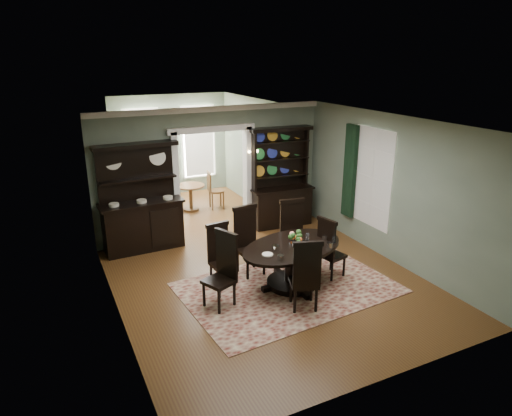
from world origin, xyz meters
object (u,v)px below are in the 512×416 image
(sideboard, at_px, (142,213))
(welsh_dresser, at_px, (281,190))
(dining_table, at_px, (292,258))
(parlor_table, at_px, (191,194))

(sideboard, xyz_separation_m, welsh_dresser, (3.45, 0.01, 0.07))
(dining_table, relative_size, parlor_table, 3.00)
(welsh_dresser, relative_size, parlor_table, 3.14)
(dining_table, height_order, parlor_table, dining_table)
(dining_table, xyz_separation_m, welsh_dresser, (1.37, 2.94, 0.32))
(dining_table, distance_m, parlor_table, 4.96)
(dining_table, xyz_separation_m, parlor_table, (-0.33, 4.95, -0.10))
(sideboard, relative_size, parlor_table, 3.01)
(parlor_table, bearing_deg, welsh_dresser, -49.78)
(dining_table, distance_m, sideboard, 3.60)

